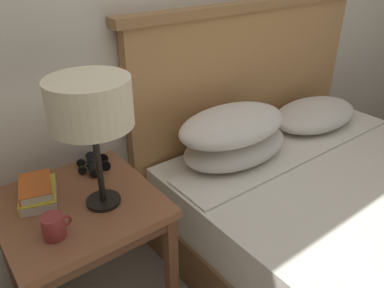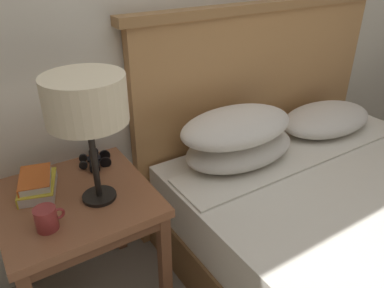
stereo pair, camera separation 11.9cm
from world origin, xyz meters
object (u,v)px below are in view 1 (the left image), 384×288
Objects in this scene: book_on_nightstand at (38,195)px; coffee_mug at (54,226)px; table_lamp at (90,105)px; binoculars_pair at (93,164)px; bed at (359,220)px; book_stacked_on_top at (35,187)px; nightstand at (80,217)px.

book_on_nightstand is 0.25m from coffee_mug.
table_lamp is 0.46m from binoculars_pair.
bed is 1.38m from coffee_mug.
coffee_mug reaches higher than binoculars_pair.
binoculars_pair is at bearing 48.78° from coffee_mug.
book_on_nightstand is at bearing -163.76° from binoculars_pair.
book_stacked_on_top is at bearing 137.99° from table_lamp.
book_on_nightstand reaches higher than nightstand.
book_on_nightstand is 2.31× the size of coffee_mug.
binoculars_pair is (0.15, 0.18, 0.10)m from nightstand.
book_stacked_on_top is (-0.19, 0.18, -0.34)m from table_lamp.
coffee_mug reaches higher than nightstand.
nightstand is 0.25m from binoculars_pair.
binoculars_pair is at bearing 15.18° from book_stacked_on_top.
binoculars_pair is (0.26, 0.07, -0.03)m from book_stacked_on_top.
bed is at bearing -27.80° from book_stacked_on_top.
bed reaches higher than nightstand.
bed is 1.28m from binoculars_pair.
book_on_nightstand is (-1.25, 0.66, 0.33)m from bed.
nightstand is 2.53× the size of book_on_nightstand.
nightstand is 1.23× the size of table_lamp.
book_on_nightstand is at bearing 152.29° from bed.
book_on_nightstand is (-0.11, 0.10, 0.10)m from nightstand.
bed is 11.17× the size of binoculars_pair.
table_lamp is (0.08, -0.07, 0.48)m from nightstand.
bed reaches higher than table_lamp.
table_lamp is 4.77× the size of coffee_mug.
nightstand is 0.33× the size of bed.
book_on_nightstand is 0.04m from book_stacked_on_top.
table_lamp is 2.07× the size of book_on_nightstand.
book_stacked_on_top is (-0.00, 0.00, 0.04)m from book_on_nightstand.
bed reaches higher than coffee_mug.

